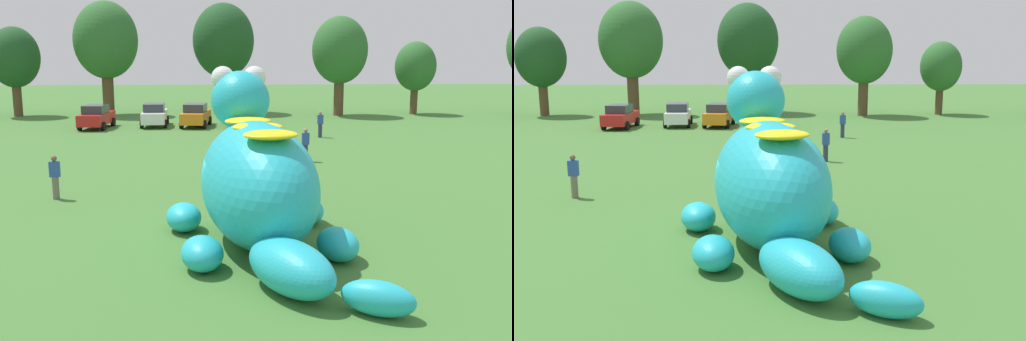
% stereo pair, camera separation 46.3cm
% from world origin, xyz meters
% --- Properties ---
extents(ground_plane, '(160.00, 160.00, 0.00)m').
position_xyz_m(ground_plane, '(0.00, 0.00, 0.00)').
color(ground_plane, '#427533').
extents(giant_inflatable_creature, '(6.24, 9.68, 5.16)m').
position_xyz_m(giant_inflatable_creature, '(0.86, -0.99, 1.89)').
color(giant_inflatable_creature, '#23B2C6').
rests_on(giant_inflatable_creature, ground).
extents(car_red, '(2.23, 4.24, 1.72)m').
position_xyz_m(car_red, '(-9.54, 26.04, 0.86)').
color(car_red, red).
rests_on(car_red, ground).
extents(car_white, '(2.06, 4.16, 1.72)m').
position_xyz_m(car_white, '(-5.44, 27.10, 0.86)').
color(car_white, white).
rests_on(car_white, ground).
extents(car_orange, '(2.31, 4.28, 1.72)m').
position_xyz_m(car_orange, '(-2.34, 26.73, 0.86)').
color(car_orange, orange).
rests_on(car_orange, ground).
extents(car_black, '(2.06, 4.16, 1.72)m').
position_xyz_m(car_black, '(1.20, 26.71, 0.86)').
color(car_black, black).
rests_on(car_black, ground).
extents(tree_left, '(4.26, 4.26, 7.57)m').
position_xyz_m(tree_left, '(-17.98, 34.50, 4.95)').
color(tree_left, brown).
rests_on(tree_left, ground).
extents(tree_mid_left, '(5.50, 5.50, 9.76)m').
position_xyz_m(tree_mid_left, '(-10.37, 35.20, 6.38)').
color(tree_mid_left, brown).
rests_on(tree_mid_left, ground).
extents(tree_centre_left, '(5.47, 5.47, 9.71)m').
position_xyz_m(tree_centre_left, '(-0.26, 36.65, 6.35)').
color(tree_centre_left, brown).
rests_on(tree_centre_left, ground).
extents(tree_centre, '(4.77, 4.77, 8.46)m').
position_xyz_m(tree_centre, '(9.72, 33.85, 5.54)').
color(tree_centre, brown).
rests_on(tree_centre, ground).
extents(tree_centre_right, '(3.58, 3.58, 6.36)m').
position_xyz_m(tree_centre_right, '(16.63, 34.65, 4.16)').
color(tree_centre_right, brown).
rests_on(tree_centre_right, ground).
extents(spectator_near_inflatable, '(0.38, 0.26, 1.71)m').
position_xyz_m(spectator_near_inflatable, '(6.08, 20.72, 0.85)').
color(spectator_near_inflatable, '#2D334C').
rests_on(spectator_near_inflatable, ground).
extents(spectator_mid_field, '(0.38, 0.26, 1.71)m').
position_xyz_m(spectator_mid_field, '(4.00, 12.28, 0.85)').
color(spectator_mid_field, '#2D334C').
rests_on(spectator_mid_field, ground).
extents(spectator_by_cars, '(0.38, 0.26, 1.71)m').
position_xyz_m(spectator_by_cars, '(-6.67, 4.84, 0.85)').
color(spectator_by_cars, '#726656').
rests_on(spectator_by_cars, ground).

